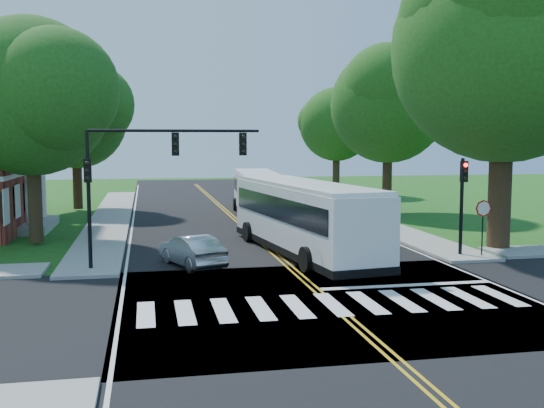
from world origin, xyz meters
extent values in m
plane|color=#204B12|center=(0.00, 0.00, 0.00)|extent=(140.00, 140.00, 0.00)
cube|color=black|center=(0.00, 18.00, 0.01)|extent=(14.00, 96.00, 0.01)
cube|color=black|center=(0.00, 0.00, 0.01)|extent=(60.00, 12.00, 0.01)
cube|color=gold|center=(0.00, 22.00, 0.01)|extent=(0.36, 70.00, 0.01)
cube|color=silver|center=(-6.80, 22.00, 0.01)|extent=(0.12, 70.00, 0.01)
cube|color=silver|center=(6.80, 22.00, 0.01)|extent=(0.12, 70.00, 0.01)
cube|color=silver|center=(0.00, -0.50, 0.02)|extent=(12.60, 3.00, 0.01)
cube|color=silver|center=(3.50, 1.60, 0.02)|extent=(6.60, 0.40, 0.01)
cube|color=gray|center=(-8.30, 25.00, 0.07)|extent=(2.60, 40.00, 0.15)
cube|color=gray|center=(8.30, 25.00, 0.07)|extent=(2.60, 40.00, 0.15)
cylinder|color=black|center=(11.00, 8.00, 3.15)|extent=(1.10, 1.10, 6.00)
sphere|color=#266C20|center=(11.00, 8.00, 9.66)|extent=(10.80, 10.80, 10.80)
cylinder|color=black|center=(-11.50, 14.00, 2.55)|extent=(0.70, 0.70, 4.80)
sphere|color=#266C20|center=(-11.50, 14.00, 7.55)|extent=(8.00, 8.00, 8.00)
cylinder|color=black|center=(-11.00, 30.00, 2.35)|extent=(0.70, 0.70, 4.40)
sphere|color=#266C20|center=(-11.00, 30.00, 7.02)|extent=(7.60, 7.60, 7.60)
cylinder|color=black|center=(11.50, 24.00, 2.65)|extent=(0.70, 0.70, 5.00)
sphere|color=#266C20|center=(11.50, 24.00, 7.88)|extent=(8.40, 8.40, 8.40)
cylinder|color=black|center=(12.50, 40.00, 2.35)|extent=(0.70, 0.70, 4.40)
sphere|color=#266C20|center=(12.50, 40.00, 6.89)|extent=(7.20, 7.20, 7.20)
cube|color=silver|center=(-12.40, 20.00, 4.40)|extent=(1.40, 6.00, 0.45)
cube|color=gray|center=(-12.40, 20.00, 0.25)|extent=(1.80, 6.00, 0.50)
cylinder|color=silver|center=(-12.40, 17.80, 2.10)|extent=(0.50, 0.50, 4.20)
cylinder|color=silver|center=(-12.40, 20.00, 2.10)|extent=(0.50, 0.50, 4.20)
cylinder|color=silver|center=(-12.40, 22.20, 2.10)|extent=(0.50, 0.50, 4.20)
cylinder|color=black|center=(-8.20, 6.50, 2.45)|extent=(0.16, 0.16, 4.60)
cube|color=black|center=(-8.20, 6.35, 4.15)|extent=(0.30, 0.22, 0.95)
sphere|color=black|center=(-8.20, 6.21, 4.45)|extent=(0.18, 0.18, 0.18)
cylinder|color=black|center=(-4.70, 6.50, 5.75)|extent=(7.00, 0.12, 0.12)
cube|color=black|center=(-4.70, 6.35, 5.20)|extent=(0.30, 0.22, 0.95)
cube|color=black|center=(-1.90, 6.35, 5.20)|extent=(0.30, 0.22, 0.95)
cylinder|color=black|center=(8.20, 6.50, 2.35)|extent=(0.16, 0.16, 4.40)
cube|color=black|center=(8.20, 6.35, 3.95)|extent=(0.30, 0.22, 0.95)
sphere|color=#FF0A05|center=(8.20, 6.21, 4.25)|extent=(0.18, 0.18, 0.18)
cylinder|color=black|center=(9.00, 6.00, 1.25)|extent=(0.06, 0.06, 2.20)
cylinder|color=#A50A07|center=(9.00, 5.97, 2.30)|extent=(0.76, 0.04, 0.76)
cube|color=silver|center=(1.32, 8.72, 1.71)|extent=(4.50, 13.19, 3.01)
cube|color=black|center=(1.32, 8.72, 2.26)|extent=(4.45, 12.30, 1.04)
cube|color=black|center=(0.45, 15.18, 2.09)|extent=(2.67, 0.46, 1.75)
cube|color=orange|center=(0.45, 15.18, 3.08)|extent=(1.86, 0.35, 0.35)
cube|color=black|center=(1.32, 8.72, 0.37)|extent=(4.56, 13.29, 0.33)
cube|color=silver|center=(1.32, 8.72, 3.28)|extent=(4.39, 12.80, 0.24)
cylinder|color=black|center=(2.16, 13.15, 0.54)|extent=(0.49, 1.09, 1.05)
cylinder|color=black|center=(-0.66, 12.77, 0.54)|extent=(0.49, 1.09, 1.05)
cylinder|color=black|center=(3.26, 5.00, 0.54)|extent=(0.49, 1.09, 1.05)
cylinder|color=black|center=(0.44, 4.62, 0.54)|extent=(0.49, 1.09, 1.05)
cube|color=silver|center=(1.74, 23.59, 1.58)|extent=(3.53, 12.08, 2.78)
cube|color=black|center=(1.74, 23.59, 2.08)|extent=(3.53, 11.25, 0.96)
cube|color=black|center=(2.23, 29.57, 1.93)|extent=(2.47, 0.30, 1.62)
cube|color=orange|center=(2.23, 29.57, 2.84)|extent=(1.72, 0.24, 0.32)
cube|color=black|center=(1.74, 23.59, 0.35)|extent=(3.58, 12.18, 0.30)
cube|color=silver|center=(1.74, 23.59, 3.02)|extent=(3.45, 11.72, 0.22)
cylinder|color=black|center=(3.37, 27.40, 0.50)|extent=(0.40, 0.99, 0.97)
cylinder|color=black|center=(0.75, 27.62, 0.50)|extent=(0.40, 0.99, 0.97)
cylinder|color=black|center=(2.76, 19.86, 0.50)|extent=(0.40, 0.99, 0.97)
cylinder|color=black|center=(0.14, 20.07, 0.50)|extent=(0.40, 0.99, 0.97)
imported|color=#B0B2B7|center=(-4.05, 6.69, 0.69)|extent=(2.75, 4.34, 1.35)
imported|color=#B8BABF|center=(4.97, 15.29, 0.68)|extent=(3.25, 5.20, 1.34)
imported|color=black|center=(5.16, 14.10, 0.71)|extent=(2.58, 5.01, 1.39)
camera|label=1|loc=(-5.93, -20.09, 5.38)|focal=42.00mm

